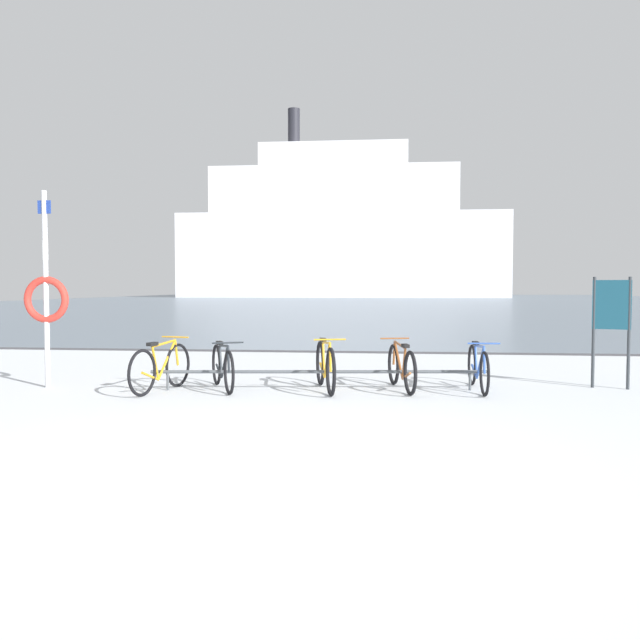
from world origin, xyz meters
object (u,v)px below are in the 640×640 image
Objects in this scene: bicycle_1 at (223,367)px; info_sign at (612,314)px; bicycle_3 at (401,367)px; rescue_post at (46,294)px; bicycle_2 at (325,366)px; bicycle_0 at (161,367)px; ferry_ship at (339,234)px; bicycle_4 at (478,368)px.

info_sign is at bearing 7.30° from bicycle_1.
bicycle_3 is 5.55m from rescue_post.
bicycle_2 is 1.03× the size of bicycle_3.
bicycle_3 is at bearing 8.63° from bicycle_0.
ferry_ship reaches higher than bicycle_3.
ferry_ship is (-4.09, 84.96, 8.65)m from bicycle_0.
rescue_post is (-4.30, -0.16, 1.07)m from bicycle_2.
info_sign reaches higher than bicycle_3.
bicycle_0 is at bearing -87.24° from ferry_ship.
bicycle_0 is at bearing -171.37° from bicycle_3.
bicycle_2 is at bearing -171.13° from info_sign.
bicycle_3 is 0.98× the size of info_sign.
ferry_ship is (-8.79, 84.36, 8.66)m from bicycle_4.
rescue_post is (-1.88, 0.18, 1.08)m from bicycle_0.
bicycle_4 is 85.26m from ferry_ship.
bicycle_4 is 1.01× the size of info_sign.
bicycle_0 is at bearing -162.90° from bicycle_1.
rescue_post is at bearing -177.82° from bicycle_2.
info_sign reaches higher than bicycle_2.
bicycle_3 is at bearing -177.23° from bicycle_4.
bicycle_0 is 2.17m from rescue_post.
bicycle_0 is 4.74m from bicycle_4.
bicycle_0 is 0.03× the size of ferry_ship.
bicycle_1 is at bearing -174.20° from bicycle_3.
bicycle_0 reaches higher than bicycle_1.
bicycle_1 is 3.85m from bicycle_4.
bicycle_4 is (3.83, 0.33, 0.00)m from bicycle_1.
bicycle_2 is at bearing 2.18° from rescue_post.
bicycle_4 is (1.14, 0.06, 0.00)m from bicycle_3.
bicycle_3 is at bearing 3.78° from rescue_post.
ferry_ship is at bearing 97.35° from info_sign.
rescue_post is at bearing -178.22° from bicycle_1.
bicycle_4 reaches higher than bicycle_3.
bicycle_2 is (2.42, 0.35, 0.01)m from bicycle_0.
info_sign is at bearing 11.73° from bicycle_4.
bicycle_2 is 2.29m from bicycle_4.
bicycle_2 reaches higher than bicycle_0.
bicycle_3 is 85.20m from ferry_ship.
bicycle_0 is 0.96× the size of bicycle_3.
bicycle_0 reaches higher than bicycle_4.
info_sign is (6.74, 1.02, 0.78)m from bicycle_0.
bicycle_3 is at bearing 9.75° from bicycle_2.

